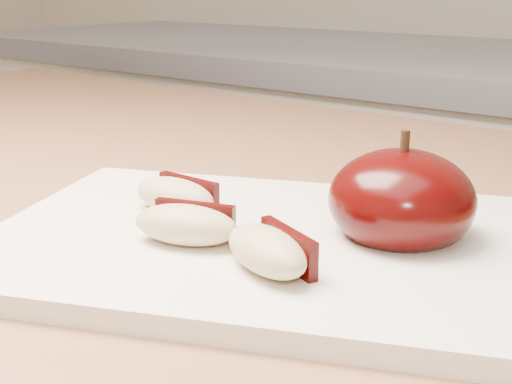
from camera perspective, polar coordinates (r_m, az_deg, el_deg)
The scene contains 5 objects.
cutting_board at distance 0.42m, azimuth 0.00°, elevation -4.07°, with size 0.31×0.23×0.01m, color silver.
apple_half at distance 0.42m, azimuth 11.55°, elevation -0.65°, with size 0.11×0.11×0.07m.
apple_wedge_a at distance 0.45m, azimuth -6.40°, elevation -0.28°, with size 0.06×0.03×0.02m.
apple_wedge_b at distance 0.40m, azimuth -5.57°, elevation -2.57°, with size 0.07×0.05×0.02m.
apple_wedge_c at distance 0.36m, azimuth 1.05°, elevation -4.67°, with size 0.07×0.05×0.02m.
Camera 1 is at (0.30, 0.07, 1.06)m, focal length 50.00 mm.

